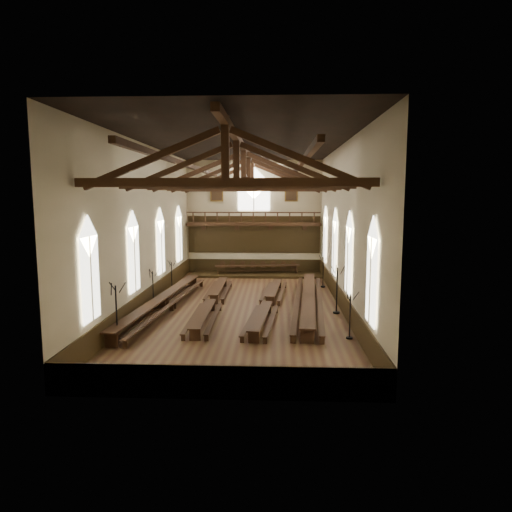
{
  "coord_description": "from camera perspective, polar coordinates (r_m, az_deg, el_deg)",
  "views": [
    {
      "loc": [
        1.94,
        -27.68,
        6.9
      ],
      "look_at": [
        0.68,
        1.5,
        3.02
      ],
      "focal_mm": 32.0,
      "sensor_mm": 36.0,
      "label": 1
    }
  ],
  "objects": [
    {
      "name": "ground",
      "position": [
        28.6,
        -1.5,
        -6.4
      ],
      "size": [
        26.0,
        26.0,
        0.0
      ],
      "primitive_type": "plane",
      "color": "brown",
      "rests_on": "ground"
    },
    {
      "name": "room_walls",
      "position": [
        27.75,
        -1.55,
        6.65
      ],
      "size": [
        26.0,
        26.0,
        26.0
      ],
      "color": "beige",
      "rests_on": "ground"
    },
    {
      "name": "wainscot_band",
      "position": [
        28.46,
        -1.5,
        -5.23
      ],
      "size": [
        12.0,
        26.0,
        1.2
      ],
      "color": "#362510",
      "rests_on": "ground"
    },
    {
      "name": "side_windows",
      "position": [
        27.93,
        -1.53,
        1.06
      ],
      "size": [
        11.85,
        19.8,
        4.5
      ],
      "color": "white",
      "rests_on": "room_walls"
    },
    {
      "name": "end_window",
      "position": [
        40.63,
        -0.27,
        8.02
      ],
      "size": [
        2.8,
        0.12,
        3.8
      ],
      "color": "white",
      "rests_on": "room_walls"
    },
    {
      "name": "minstrels_gallery",
      "position": [
        40.5,
        -0.28,
        3.32
      ],
      "size": [
        11.8,
        1.24,
        3.7
      ],
      "color": "#371C11",
      "rests_on": "room_walls"
    },
    {
      "name": "portraits",
      "position": [
        40.63,
        -0.27,
        7.84
      ],
      "size": [
        7.75,
        0.09,
        1.45
      ],
      "color": "brown",
      "rests_on": "room_walls"
    },
    {
      "name": "roof_trusses",
      "position": [
        27.78,
        -1.56,
        10.27
      ],
      "size": [
        11.7,
        25.7,
        2.8
      ],
      "color": "#371C11",
      "rests_on": "room_walls"
    },
    {
      "name": "refectory_row_a",
      "position": [
        28.46,
        -11.61,
        -5.41
      ],
      "size": [
        2.24,
        15.05,
        0.81
      ],
      "color": "#371C11",
      "rests_on": "ground"
    },
    {
      "name": "refectory_row_b",
      "position": [
        28.49,
        -5.51,
        -5.47
      ],
      "size": [
        1.45,
        13.72,
        0.68
      ],
      "color": "#371C11",
      "rests_on": "ground"
    },
    {
      "name": "refectory_row_c",
      "position": [
        27.94,
        1.62,
        -5.72
      ],
      "size": [
        1.9,
        13.68,
        0.66
      ],
      "color": "#371C11",
      "rests_on": "ground"
    },
    {
      "name": "refectory_row_d",
      "position": [
        28.7,
        6.64,
        -5.18
      ],
      "size": [
        2.25,
        15.14,
        0.82
      ],
      "color": "#371C11",
      "rests_on": "ground"
    },
    {
      "name": "dais",
      "position": [
        39.7,
        0.19,
        -2.3
      ],
      "size": [
        11.4,
        3.03,
        0.2
      ],
      "primitive_type": "cube",
      "color": "#362510",
      "rests_on": "ground"
    },
    {
      "name": "high_table",
      "position": [
        39.59,
        0.19,
        -1.32
      ],
      "size": [
        7.46,
        1.75,
        0.69
      ],
      "color": "#371C11",
      "rests_on": "dais"
    },
    {
      "name": "high_chairs",
      "position": [
        40.32,
        0.23,
        -1.28
      ],
      "size": [
        6.72,
        0.43,
        0.92
      ],
      "color": "#371C11",
      "rests_on": "dais"
    },
    {
      "name": "candelabrum_left_near",
      "position": [
        22.78,
        -16.99,
        -8.11
      ],
      "size": [
        0.84,
        0.86,
        2.88
      ],
      "color": "black",
      "rests_on": "ground"
    },
    {
      "name": "candelabrum_left_mid",
      "position": [
        28.79,
        -12.72,
        -4.97
      ],
      "size": [
        0.67,
        0.75,
        2.45
      ],
      "color": "black",
      "rests_on": "ground"
    },
    {
      "name": "candelabrum_left_far",
      "position": [
        33.57,
        -10.48,
        -3.22
      ],
      "size": [
        0.68,
        0.66,
        2.29
      ],
      "color": "black",
      "rests_on": "ground"
    },
    {
      "name": "candelabrum_right_near",
      "position": [
        22.75,
        11.64,
        -8.39
      ],
      "size": [
        0.63,
        0.72,
        2.34
      ],
      "color": "black",
      "rests_on": "ground"
    },
    {
      "name": "candelabrum_right_mid",
      "position": [
        27.31,
        10.05,
        -5.29
      ],
      "size": [
        0.88,
        0.82,
        2.9
      ],
      "color": "black",
      "rests_on": "ground"
    },
    {
      "name": "candelabrum_right_far",
      "position": [
        34.91,
        8.38,
        -2.68
      ],
      "size": [
        0.73,
        0.71,
        2.45
      ],
      "color": "black",
      "rests_on": "ground"
    }
  ]
}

